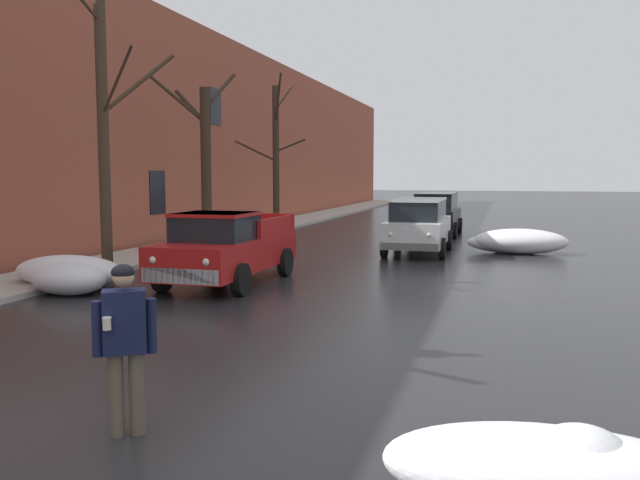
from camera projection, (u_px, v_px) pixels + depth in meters
ground_plane at (21, 438)px, 6.69m from camera, size 200.00×200.00×0.00m
left_sidewalk_slab at (209, 241)px, 25.65m from camera, size 2.42×80.00×0.13m
brick_townhouse_facade at (167, 128)px, 25.66m from camera, size 0.63×80.00×8.85m
snow_bank_near_corner_left at (72, 272)px, 15.43m from camera, size 2.77×1.40×0.77m
snow_bank_along_left_kerb at (518, 241)px, 22.06m from camera, size 3.06×1.45×0.83m
snow_bank_mid_block_left at (202, 243)px, 22.30m from camera, size 2.59×1.50×0.68m
snow_bank_near_corner_right at (516, 243)px, 22.09m from camera, size 3.02×1.03×0.74m
snow_bank_along_right_kerb at (70, 279)px, 14.57m from camera, size 1.75×1.22×0.71m
snow_bank_far_right_pile at (558, 474)px, 5.14m from camera, size 2.68×1.19×0.74m
bare_tree_second_along_sidewalk at (105, 132)px, 16.61m from camera, size 1.74×2.77×7.12m
bare_tree_mid_block at (205, 161)px, 22.35m from camera, size 2.40×1.99×6.13m
bare_tree_far_down_block at (276, 157)px, 29.04m from camera, size 3.21×2.64×6.78m
pickup_truck_red_approaching_near_lane at (226, 248)px, 15.94m from camera, size 2.13×5.06×1.76m
suv_white_parked_kerbside_close at (419, 224)px, 22.07m from camera, size 2.03×4.60×1.82m
suv_black_parked_kerbside_mid at (436, 212)px, 28.64m from camera, size 2.02×4.42×1.82m
pedestrian_with_coffee at (125, 335)px, 6.66m from camera, size 0.59×0.52×1.76m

